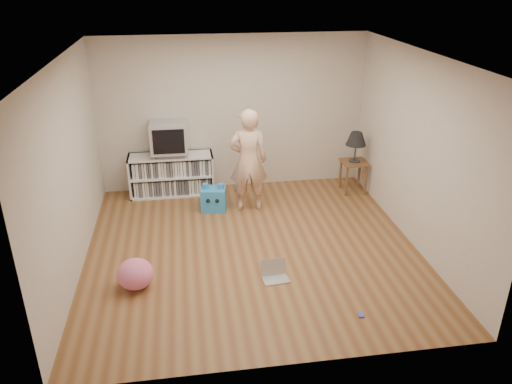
{
  "coord_description": "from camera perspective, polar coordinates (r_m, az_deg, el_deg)",
  "views": [
    {
      "loc": [
        -0.84,
        -5.92,
        3.56
      ],
      "look_at": [
        0.11,
        0.4,
        0.67
      ],
      "focal_mm": 35.0,
      "sensor_mm": 36.0,
      "label": 1
    }
  ],
  "objects": [
    {
      "name": "dvd_deck",
      "position": [
        8.43,
        -9.8,
        4.41
      ],
      "size": [
        0.45,
        0.35,
        0.07
      ],
      "primitive_type": "cube",
      "color": "gray",
      "rests_on": "media_unit"
    },
    {
      "name": "laptop",
      "position": [
        6.33,
        2.14,
        -9.26
      ],
      "size": [
        0.35,
        0.29,
        0.22
      ],
      "rotation": [
        0.0,
        0.0,
        0.1
      ],
      "color": "silver",
      "rests_on": "ground"
    },
    {
      "name": "crt_tv",
      "position": [
        8.33,
        -9.94,
        6.24
      ],
      "size": [
        0.6,
        0.53,
        0.5
      ],
      "color": "#A0A0A5",
      "rests_on": "dvd_deck"
    },
    {
      "name": "person",
      "position": [
        7.73,
        -0.88,
        3.61
      ],
      "size": [
        0.62,
        0.43,
        1.65
      ],
      "primitive_type": "imported",
      "rotation": [
        0.0,
        0.0,
        3.08
      ],
      "color": "beige",
      "rests_on": "ground"
    },
    {
      "name": "ground",
      "position": [
        6.96,
        -0.45,
        -6.43
      ],
      "size": [
        4.5,
        4.5,
        0.0
      ],
      "primitive_type": "plane",
      "color": "brown",
      "rests_on": "ground"
    },
    {
      "name": "table_lamp",
      "position": [
        8.49,
        11.38,
        5.91
      ],
      "size": [
        0.34,
        0.34,
        0.52
      ],
      "color": "#333333",
      "rests_on": "side_table"
    },
    {
      "name": "side_table",
      "position": [
        8.67,
        11.1,
        2.62
      ],
      "size": [
        0.42,
        0.42,
        0.55
      ],
      "color": "brown",
      "rests_on": "ground"
    },
    {
      "name": "plush_pink",
      "position": [
        6.25,
        -13.64,
        -9.09
      ],
      "size": [
        0.54,
        0.54,
        0.37
      ],
      "primitive_type": "ellipsoid",
      "rotation": [
        0.0,
        0.0,
        0.28
      ],
      "color": "pink",
      "rests_on": "ground"
    },
    {
      "name": "media_unit",
      "position": [
        8.58,
        -9.62,
        2.03
      ],
      "size": [
        1.4,
        0.45,
        0.7
      ],
      "color": "white",
      "rests_on": "ground"
    },
    {
      "name": "ceiling",
      "position": [
        6.05,
        -0.53,
        15.22
      ],
      "size": [
        4.5,
        4.5,
        0.01
      ],
      "primitive_type": "cube",
      "color": "white",
      "rests_on": "walls"
    },
    {
      "name": "walls",
      "position": [
        6.39,
        -0.48,
        3.63
      ],
      "size": [
        4.52,
        4.52,
        2.6
      ],
      "color": "beige",
      "rests_on": "ground"
    },
    {
      "name": "plush_blue",
      "position": [
        7.97,
        -4.87,
        -0.75
      ],
      "size": [
        0.43,
        0.38,
        0.45
      ],
      "rotation": [
        0.0,
        0.0,
        -0.16
      ],
      "color": "#2887D3",
      "rests_on": "ground"
    },
    {
      "name": "playing_cards",
      "position": [
        5.86,
        11.91,
        -13.57
      ],
      "size": [
        0.08,
        0.1,
        0.02
      ],
      "primitive_type": "cube",
      "rotation": [
        0.0,
        0.0,
        -0.2
      ],
      "color": "#4B59C8",
      "rests_on": "ground"
    }
  ]
}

